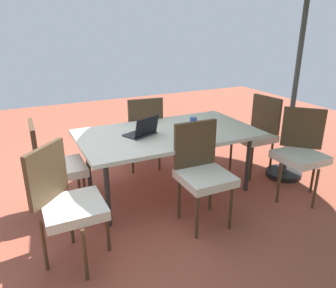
{
  "coord_description": "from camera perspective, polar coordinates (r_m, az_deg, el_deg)",
  "views": [
    {
      "loc": [
        1.48,
        3.06,
        1.85
      ],
      "look_at": [
        0.0,
        0.0,
        0.58
      ],
      "focal_mm": 34.86,
      "sensor_mm": 36.0,
      "label": 1
    }
  ],
  "objects": [
    {
      "name": "ground_plane",
      "position": [
        3.87,
        0.0,
        -8.17
      ],
      "size": [
        10.0,
        10.0,
        0.02
      ],
      "primitive_type": "cube",
      "color": "#9E4C38"
    },
    {
      "name": "dining_table",
      "position": [
        3.6,
        0.0,
        1.46
      ],
      "size": [
        1.94,
        1.09,
        0.72
      ],
      "color": "silver",
      "rests_on": "ground_plane"
    },
    {
      "name": "chair_northeast",
      "position": [
        2.69,
        -17.38,
        -9.31
      ],
      "size": [
        0.59,
        0.59,
        0.98
      ],
      "rotation": [
        0.0,
        0.0,
        3.95
      ],
      "color": "silver",
      "rests_on": "ground_plane"
    },
    {
      "name": "chair_north",
      "position": [
        3.09,
        6.0,
        -4.4
      ],
      "size": [
        0.46,
        0.46,
        0.98
      ],
      "rotation": [
        0.0,
        0.0,
        3.12
      ],
      "color": "silver",
      "rests_on": "ground_plane"
    },
    {
      "name": "chair_west",
      "position": [
        4.3,
        15.21,
        2.22
      ],
      "size": [
        0.49,
        0.48,
        0.98
      ],
      "rotation": [
        0.0,
        0.0,
        1.7
      ],
      "color": "silver",
      "rests_on": "ground_plane"
    },
    {
      "name": "chair_northwest",
      "position": [
        3.82,
        22.17,
        -0.92
      ],
      "size": [
        0.59,
        0.59,
        0.98
      ],
      "rotation": [
        0.0,
        0.0,
        2.35
      ],
      "color": "silver",
      "rests_on": "ground_plane"
    },
    {
      "name": "chair_east",
      "position": [
        3.37,
        -19.36,
        -3.32
      ],
      "size": [
        0.46,
        0.46,
        0.98
      ],
      "rotation": [
        0.0,
        0.0,
        4.69
      ],
      "color": "silver",
      "rests_on": "ground_plane"
    },
    {
      "name": "chair_south",
      "position": [
        4.25,
        -4.35,
        2.65
      ],
      "size": [
        0.48,
        0.49,
        0.98
      ],
      "rotation": [
        0.0,
        0.0,
        -0.13
      ],
      "color": "silver",
      "rests_on": "ground_plane"
    },
    {
      "name": "laptop",
      "position": [
        3.45,
        -4.51,
        2.22
      ],
      "size": [
        0.39,
        0.35,
        0.21
      ],
      "rotation": [
        0.0,
        0.0,
        0.42
      ],
      "color": "#2D2D33",
      "rests_on": "dining_table"
    },
    {
      "name": "cup",
      "position": [
        3.73,
        4.45,
        3.78
      ],
      "size": [
        0.08,
        0.08,
        0.11
      ],
      "primitive_type": "cylinder",
      "color": "#334C99",
      "rests_on": "dining_table"
    }
  ]
}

